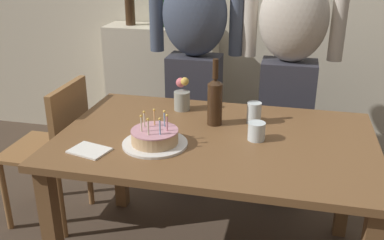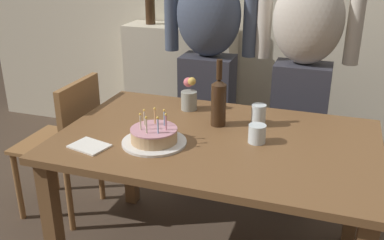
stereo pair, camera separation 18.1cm
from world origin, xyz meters
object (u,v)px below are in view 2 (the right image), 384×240
(wine_bottle, at_px, (219,101))
(person_man_bearded, at_px, (208,63))
(water_glass_near, at_px, (257,134))
(person_woman_cardigan, at_px, (303,71))
(birthday_cake, at_px, (154,137))
(flower_vase, at_px, (189,96))
(napkin_stack, at_px, (89,146))
(water_glass_far, at_px, (259,115))
(dining_chair, at_px, (68,137))

(wine_bottle, bearing_deg, person_man_bearded, 111.13)
(water_glass_near, height_order, person_woman_cardigan, person_woman_cardigan)
(water_glass_near, xyz_separation_m, person_woman_cardigan, (0.12, 0.81, 0.09))
(birthday_cake, bearing_deg, flower_vase, 89.15)
(water_glass_near, distance_m, flower_vase, 0.54)
(wine_bottle, xyz_separation_m, napkin_stack, (-0.48, -0.44, -0.13))
(water_glass_near, bearing_deg, water_glass_far, 99.11)
(birthday_cake, xyz_separation_m, wine_bottle, (0.22, 0.31, 0.10))
(flower_vase, bearing_deg, dining_chair, -170.25)
(person_man_bearded, bearing_deg, water_glass_near, 120.86)
(water_glass_near, relative_size, wine_bottle, 0.25)
(person_woman_cardigan, bearing_deg, person_man_bearded, 0.00)
(water_glass_near, distance_m, dining_chair, 1.21)
(water_glass_near, distance_m, napkin_stack, 0.77)
(napkin_stack, distance_m, person_woman_cardigan, 1.39)
(flower_vase, distance_m, person_woman_cardigan, 0.75)
(birthday_cake, distance_m, person_woman_cardigan, 1.13)
(person_woman_cardigan, height_order, dining_chair, person_woman_cardigan)
(wine_bottle, height_order, person_woman_cardigan, person_woman_cardigan)
(flower_vase, xyz_separation_m, dining_chair, (-0.72, -0.12, -0.30))
(wine_bottle, height_order, person_man_bearded, person_man_bearded)
(flower_vase, xyz_separation_m, person_woman_cardigan, (0.56, 0.50, 0.06))
(water_glass_far, bearing_deg, person_man_bearded, 126.69)
(water_glass_far, bearing_deg, water_glass_near, -80.89)
(dining_chair, bearing_deg, water_glass_near, 81.06)
(wine_bottle, bearing_deg, person_woman_cardigan, 62.47)
(napkin_stack, xyz_separation_m, flower_vase, (0.27, 0.60, 0.07))
(flower_vase, relative_size, dining_chair, 0.21)
(water_glass_far, height_order, dining_chair, dining_chair)
(water_glass_far, height_order, person_man_bearded, person_man_bearded)
(birthday_cake, relative_size, water_glass_far, 2.74)
(flower_vase, distance_m, person_man_bearded, 0.51)
(water_glass_far, xyz_separation_m, wine_bottle, (-0.19, -0.06, 0.07))
(water_glass_far, distance_m, dining_chair, 1.16)
(flower_vase, relative_size, person_woman_cardigan, 0.11)
(birthday_cake, relative_size, person_man_bearded, 0.18)
(water_glass_far, relative_size, dining_chair, 0.13)
(birthday_cake, distance_m, wine_bottle, 0.39)
(birthday_cake, xyz_separation_m, flower_vase, (0.01, 0.47, 0.04))
(person_man_bearded, xyz_separation_m, person_woman_cardigan, (0.60, 0.00, 0.00))
(dining_chair, bearing_deg, person_woman_cardigan, 115.96)
(person_man_bearded, bearing_deg, birthday_cake, 92.20)
(water_glass_far, relative_size, napkin_stack, 0.66)
(napkin_stack, distance_m, flower_vase, 0.66)
(wine_bottle, distance_m, person_man_bearded, 0.71)
(water_glass_far, relative_size, wine_bottle, 0.32)
(birthday_cake, xyz_separation_m, person_woman_cardigan, (0.57, 0.97, 0.10))
(water_glass_far, xyz_separation_m, napkin_stack, (-0.68, -0.50, -0.05))
(dining_chair, bearing_deg, birthday_cake, 64.20)
(water_glass_near, height_order, wine_bottle, wine_bottle)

